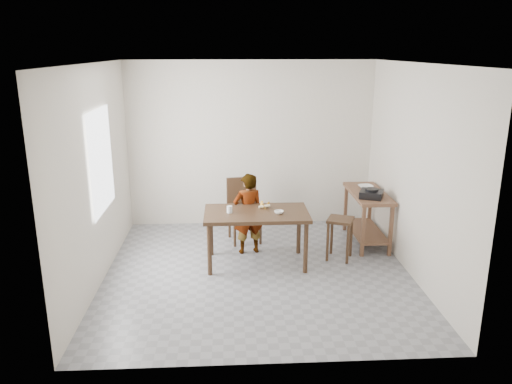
{
  "coord_description": "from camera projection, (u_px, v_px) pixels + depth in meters",
  "views": [
    {
      "loc": [
        -0.36,
        -6.06,
        2.86
      ],
      "look_at": [
        0.0,
        0.4,
        1.0
      ],
      "focal_mm": 35.0,
      "sensor_mm": 36.0,
      "label": 1
    }
  ],
  "objects": [
    {
      "name": "wall_front",
      "position": [
        272.0,
        230.0,
        4.32
      ],
      "size": [
        4.0,
        0.04,
        2.7
      ],
      "primitive_type": "cube",
      "color": "beige",
      "rests_on": "ground"
    },
    {
      "name": "glass_tumbler",
      "position": [
        230.0,
        209.0,
        6.66
      ],
      "size": [
        0.09,
        0.09,
        0.09
      ],
      "primitive_type": "cylinder",
      "rotation": [
        0.0,
        0.0,
        -0.31
      ],
      "color": "silver",
      "rests_on": "dining_table"
    },
    {
      "name": "wall_back",
      "position": [
        250.0,
        144.0,
        8.19
      ],
      "size": [
        4.0,
        0.04,
        2.7
      ],
      "primitive_type": "cube",
      "color": "beige",
      "rests_on": "ground"
    },
    {
      "name": "banana",
      "position": [
        264.0,
        206.0,
        6.86
      ],
      "size": [
        0.2,
        0.15,
        0.06
      ],
      "primitive_type": null,
      "rotation": [
        0.0,
        0.0,
        0.17
      ],
      "color": "#FFE551",
      "rests_on": "dining_table"
    },
    {
      "name": "dining_table",
      "position": [
        256.0,
        238.0,
        6.81
      ],
      "size": [
        1.4,
        0.8,
        0.75
      ],
      "primitive_type": null,
      "color": "#3A2617",
      "rests_on": "floor"
    },
    {
      "name": "wall_right",
      "position": [
        416.0,
        172.0,
        6.36
      ],
      "size": [
        0.04,
        4.0,
        2.7
      ],
      "primitive_type": "cube",
      "color": "beige",
      "rests_on": "ground"
    },
    {
      "name": "prep_counter",
      "position": [
        367.0,
        217.0,
        7.57
      ],
      "size": [
        0.5,
        1.2,
        0.8
      ],
      "primitive_type": null,
      "color": "brown",
      "rests_on": "floor"
    },
    {
      "name": "stool",
      "position": [
        340.0,
        239.0,
        6.99
      ],
      "size": [
        0.44,
        0.44,
        0.6
      ],
      "primitive_type": null,
      "rotation": [
        0.0,
        0.0,
        -0.4
      ],
      "color": "#3A2617",
      "rests_on": "floor"
    },
    {
      "name": "small_bowl",
      "position": [
        279.0,
        212.0,
        6.63
      ],
      "size": [
        0.15,
        0.15,
        0.04
      ],
      "primitive_type": "imported",
      "rotation": [
        0.0,
        0.0,
        0.27
      ],
      "color": "white",
      "rests_on": "dining_table"
    },
    {
      "name": "gas_burner",
      "position": [
        371.0,
        194.0,
        7.17
      ],
      "size": [
        0.41,
        0.41,
        0.1
      ],
      "primitive_type": "cube",
      "rotation": [
        0.0,
        0.0,
        -0.41
      ],
      "color": "black",
      "rests_on": "prep_counter"
    },
    {
      "name": "serving_bowl",
      "position": [
        366.0,
        187.0,
        7.63
      ],
      "size": [
        0.25,
        0.25,
        0.06
      ],
      "primitive_type": "imported",
      "rotation": [
        0.0,
        0.0,
        0.15
      ],
      "color": "white",
      "rests_on": "prep_counter"
    },
    {
      "name": "floor",
      "position": [
        258.0,
        274.0,
        6.63
      ],
      "size": [
        4.0,
        4.0,
        0.04
      ],
      "primitive_type": "cube",
      "color": "gray",
      "rests_on": "ground"
    },
    {
      "name": "child",
      "position": [
        248.0,
        214.0,
        7.13
      ],
      "size": [
        0.49,
        0.38,
        1.18
      ],
      "primitive_type": "imported",
      "rotation": [
        0.0,
        0.0,
        3.38
      ],
      "color": "white",
      "rests_on": "floor"
    },
    {
      "name": "dining_chair",
      "position": [
        245.0,
        211.0,
        7.6
      ],
      "size": [
        0.55,
        0.55,
        0.96
      ],
      "primitive_type": null,
      "rotation": [
        0.0,
        0.0,
        0.19
      ],
      "color": "#3A2617",
      "rests_on": "floor"
    },
    {
      "name": "ceiling",
      "position": [
        258.0,
        61.0,
        5.88
      ],
      "size": [
        4.0,
        4.0,
        0.04
      ],
      "primitive_type": "cube",
      "color": "white",
      "rests_on": "wall_back"
    },
    {
      "name": "window_pane",
      "position": [
        101.0,
        161.0,
        6.3
      ],
      "size": [
        0.02,
        1.1,
        1.3
      ],
      "primitive_type": "cube",
      "color": "white",
      "rests_on": "wall_left"
    },
    {
      "name": "wall_left",
      "position": [
        94.0,
        176.0,
        6.14
      ],
      "size": [
        0.04,
        4.0,
        2.7
      ],
      "primitive_type": "cube",
      "color": "beige",
      "rests_on": "ground"
    }
  ]
}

